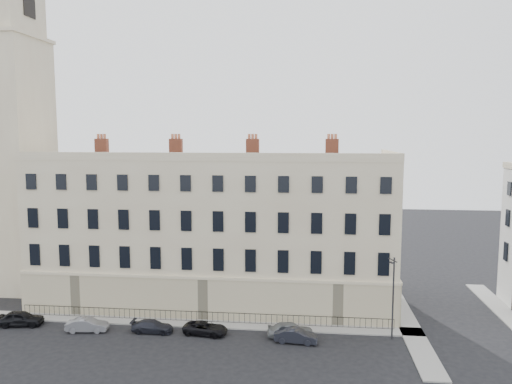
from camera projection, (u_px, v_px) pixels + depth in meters
ground at (260, 350)px, 40.53m from camera, size 160.00×160.00×0.00m
terrace at (215, 230)px, 52.12m from camera, size 36.22×12.22×17.00m
church_tower at (5, 123)px, 55.42m from camera, size 8.00×8.13×44.00m
pavement_terrace at (159, 322)px, 46.54m from camera, size 48.00×2.00×0.12m
pavement_east_return at (406, 320)px, 47.02m from camera, size 2.00×24.00×0.12m
pavement_adjacent at (508, 316)px, 47.92m from camera, size 2.00×20.00×0.12m
railings at (202, 317)px, 46.44m from camera, size 35.00×0.04×0.96m
car_a at (21, 318)px, 45.67m from camera, size 4.24×2.21×1.38m
car_b at (87, 325)px, 44.33m from camera, size 3.74×1.68×1.19m
car_c at (152, 326)px, 44.15m from camera, size 3.72×1.54×1.08m
car_d at (206, 328)px, 43.70m from camera, size 4.13×2.32×1.09m
car_e at (290, 330)px, 42.99m from camera, size 4.10×2.02×1.34m
car_f at (296, 336)px, 41.94m from camera, size 3.75×1.59×1.20m
streetlamp at (393, 295)px, 42.19m from camera, size 0.64×1.49×7.15m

